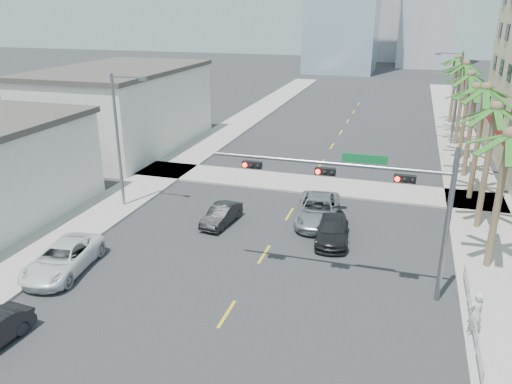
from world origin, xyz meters
TOP-DOWN VIEW (x-y plane):
  - ground at (0.00, 0.00)m, footprint 260.00×260.00m
  - sidewalk_right at (12.00, 20.00)m, footprint 4.00×120.00m
  - sidewalk_left at (-12.00, 20.00)m, footprint 4.00×120.00m
  - sidewalk_cross at (0.00, 22.00)m, footprint 80.00×4.00m
  - building_left_far at (-19.50, 28.00)m, footprint 11.00×18.00m
  - traffic_signal_mast at (5.78, 7.95)m, footprint 11.12×0.54m
  - palm_tree_0 at (11.60, 12.00)m, footprint 4.80×4.80m
  - palm_tree_1 at (11.60, 17.20)m, footprint 4.80×4.80m
  - palm_tree_2 at (11.60, 22.40)m, footprint 4.80×4.80m
  - palm_tree_3 at (11.60, 27.60)m, footprint 4.80×4.80m
  - palm_tree_4 at (11.60, 32.80)m, footprint 4.80×4.80m
  - palm_tree_5 at (11.60, 38.00)m, footprint 4.80×4.80m
  - palm_tree_6 at (11.60, 43.20)m, footprint 4.80×4.80m
  - palm_tree_7 at (11.60, 48.40)m, footprint 4.80×4.80m
  - streetlight_left at (-11.00, 14.00)m, footprint 2.55×0.25m
  - streetlight_right at (11.00, 38.00)m, footprint 2.55×0.25m
  - guardrail at (10.30, 6.00)m, footprint 0.08×8.08m
  - car_parked_far at (-9.40, 5.15)m, footprint 3.06×5.56m
  - car_lane_left at (-3.75, 13.22)m, footprint 1.70×3.84m
  - car_lane_center at (2.00, 15.39)m, footprint 3.25×5.96m
  - car_lane_right at (3.29, 12.93)m, footprint 2.38×4.77m
  - pedestrian at (10.30, 5.46)m, footprint 0.85×0.77m

SIDE VIEW (x-z plane):
  - ground at x=0.00m, z-range 0.00..0.00m
  - sidewalk_right at x=12.00m, z-range 0.00..0.15m
  - sidewalk_left at x=-12.00m, z-range 0.00..0.15m
  - sidewalk_cross at x=0.00m, z-range 0.00..0.15m
  - car_lane_left at x=-3.75m, z-range 0.00..1.23m
  - car_lane_right at x=3.29m, z-range 0.00..1.33m
  - guardrail at x=10.30m, z-range 0.17..1.17m
  - car_parked_far at x=-9.40m, z-range 0.00..1.47m
  - car_lane_center at x=2.00m, z-range 0.00..1.58m
  - pedestrian at x=10.30m, z-range 0.15..2.11m
  - building_left_far at x=-19.50m, z-range 0.00..7.20m
  - streetlight_left at x=-11.00m, z-range 0.56..9.56m
  - streetlight_right at x=11.00m, z-range 0.56..9.56m
  - traffic_signal_mast at x=5.78m, z-range 1.46..8.66m
  - palm_tree_0 at x=11.60m, z-range 3.18..10.98m
  - palm_tree_3 at x=11.60m, z-range 3.18..10.98m
  - palm_tree_6 at x=11.60m, z-range 3.18..10.98m
  - palm_tree_1 at x=11.60m, z-range 3.35..11.51m
  - palm_tree_4 at x=11.60m, z-range 3.35..11.51m
  - palm_tree_7 at x=11.60m, z-range 3.35..11.51m
  - palm_tree_2 at x=11.60m, z-range 3.52..12.04m
  - palm_tree_5 at x=11.60m, z-range 3.52..12.04m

